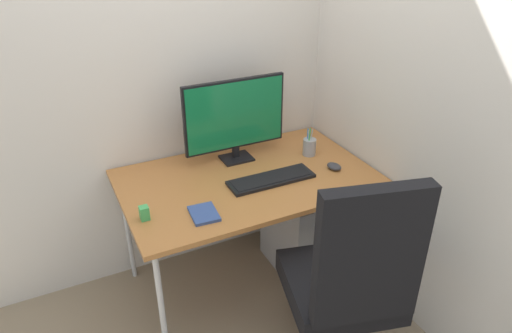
# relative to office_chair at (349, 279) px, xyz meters

# --- Properties ---
(ground_plane) EXTENTS (8.00, 8.00, 0.00)m
(ground_plane) POSITION_rel_office_chair_xyz_m (-0.13, 0.74, -0.56)
(ground_plane) COLOR gray
(wall_back) EXTENTS (3.13, 0.04, 2.80)m
(wall_back) POSITION_rel_office_chair_xyz_m (-0.13, 1.18, 0.84)
(wall_back) COLOR silver
(wall_back) RESTS_ON ground_plane
(wall_side_right) EXTENTS (0.04, 2.63, 2.80)m
(wall_side_right) POSITION_rel_office_chair_xyz_m (0.56, 0.48, 0.84)
(wall_side_right) COLOR silver
(wall_side_right) RESTS_ON ground_plane
(desk) EXTENTS (1.32, 0.82, 0.72)m
(desk) POSITION_rel_office_chair_xyz_m (-0.13, 0.74, 0.12)
(desk) COLOR #B27038
(desk) RESTS_ON ground_plane
(office_chair) EXTENTS (0.65, 0.66, 1.11)m
(office_chair) POSITION_rel_office_chair_xyz_m (0.00, 0.00, 0.00)
(office_chair) COLOR black
(office_chair) RESTS_ON ground_plane
(filing_cabinet) EXTENTS (0.40, 0.47, 0.54)m
(filing_cabinet) POSITION_rel_office_chair_xyz_m (0.26, 0.74, -0.29)
(filing_cabinet) COLOR #9EA0A5
(filing_cabinet) RESTS_ON ground_plane
(monitor) EXTENTS (0.58, 0.14, 0.46)m
(monitor) POSITION_rel_office_chair_xyz_m (-0.10, 0.96, 0.42)
(monitor) COLOR black
(monitor) RESTS_ON desk
(keyboard) EXTENTS (0.46, 0.15, 0.02)m
(keyboard) POSITION_rel_office_chair_xyz_m (-0.04, 0.65, 0.17)
(keyboard) COLOR black
(keyboard) RESTS_ON desk
(mouse) EXTENTS (0.08, 0.10, 0.03)m
(mouse) POSITION_rel_office_chair_xyz_m (0.33, 0.61, 0.18)
(mouse) COLOR #333338
(mouse) RESTS_ON desk
(pen_holder) EXTENTS (0.07, 0.07, 0.17)m
(pen_holder) POSITION_rel_office_chair_xyz_m (0.30, 0.82, 0.22)
(pen_holder) COLOR #9EA0A5
(pen_holder) RESTS_ON desk
(notebook) EXTENTS (0.13, 0.17, 0.02)m
(notebook) POSITION_rel_office_chair_xyz_m (-0.47, 0.51, 0.17)
(notebook) COLOR #334C8C
(notebook) RESTS_ON desk
(desk_clamp_accessory) EXTENTS (0.04, 0.04, 0.07)m
(desk_clamp_accessory) POSITION_rel_office_chair_xyz_m (-0.72, 0.59, 0.20)
(desk_clamp_accessory) COLOR #3FAD59
(desk_clamp_accessory) RESTS_ON desk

